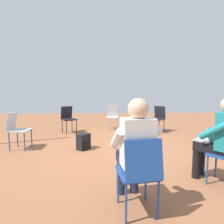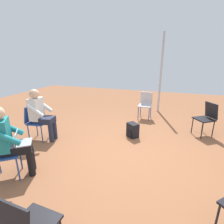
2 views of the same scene
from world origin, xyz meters
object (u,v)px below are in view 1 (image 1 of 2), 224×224
(person_with_laptop, at_px, (219,136))
(chair_west, at_px, (17,128))
(chair_northeast, at_px, (158,117))
(chair_northwest, at_px, (68,117))
(person_in_white, at_px, (135,147))
(chair_north, at_px, (112,115))
(chair_south, at_px, (140,170))
(backpack_near_laptop_user, at_px, (83,142))

(person_with_laptop, bearing_deg, chair_west, 116.68)
(chair_northeast, relative_size, chair_west, 1.00)
(chair_northwest, xyz_separation_m, person_with_laptop, (2.81, -3.32, 0.20))
(person_in_white, bearing_deg, chair_northeast, 60.64)
(chair_north, distance_m, chair_northeast, 1.57)
(chair_south, bearing_deg, person_in_white, 90.00)
(chair_west, xyz_separation_m, person_with_laptop, (3.63, -1.67, 0.20))
(chair_west, relative_size, backpack_near_laptop_user, 2.36)
(person_with_laptop, bearing_deg, chair_northwest, 91.62)
(chair_northwest, xyz_separation_m, backpack_near_laptop_user, (0.70, -1.73, -0.34))
(chair_south, bearing_deg, chair_northwest, 102.76)
(chair_northeast, bearing_deg, chair_north, 26.31)
(chair_north, xyz_separation_m, person_with_laptop, (1.34, -3.80, 0.20))
(chair_south, relative_size, person_in_white, 0.69)
(chair_north, bearing_deg, chair_northwest, 24.28)
(chair_south, height_order, chair_northwest, same)
(chair_north, relative_size, person_in_white, 0.69)
(chair_south, xyz_separation_m, person_with_laptop, (1.26, 0.63, 0.20))
(backpack_near_laptop_user, bearing_deg, chair_west, 176.73)
(chair_north, bearing_deg, person_in_white, 96.59)
(person_in_white, bearing_deg, person_with_laptop, 11.37)
(chair_north, xyz_separation_m, chair_west, (-2.28, -2.14, 0.00))
(chair_northeast, relative_size, person_in_white, 0.69)
(chair_south, distance_m, chair_west, 3.30)
(chair_north, xyz_separation_m, backpack_near_laptop_user, (-0.77, -2.22, -0.34))
(chair_west, distance_m, backpack_near_laptop_user, 1.56)
(chair_west, xyz_separation_m, person_in_white, (2.34, -2.14, 0.20))
(chair_northeast, xyz_separation_m, chair_northwest, (-2.95, 0.02, 0.00))
(person_in_white, relative_size, backpack_near_laptop_user, 3.44)
(chair_west, relative_size, person_with_laptop, 0.69)
(chair_north, relative_size, chair_northeast, 1.00)
(person_in_white, bearing_deg, chair_west, 129.01)
(chair_northeast, height_order, person_in_white, person_in_white)
(chair_south, relative_size, person_with_laptop, 0.69)
(chair_south, distance_m, person_in_white, 0.26)
(chair_west, bearing_deg, backpack_near_laptop_user, 89.12)
(chair_south, distance_m, chair_northeast, 4.17)
(chair_north, xyz_separation_m, chair_northeast, (1.48, -0.51, 0.00))
(chair_south, relative_size, chair_northeast, 1.00)
(chair_west, bearing_deg, chair_north, 135.47)
(chair_north, relative_size, backpack_near_laptop_user, 2.36)
(chair_northeast, xyz_separation_m, chair_west, (-3.77, -1.63, 0.00))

